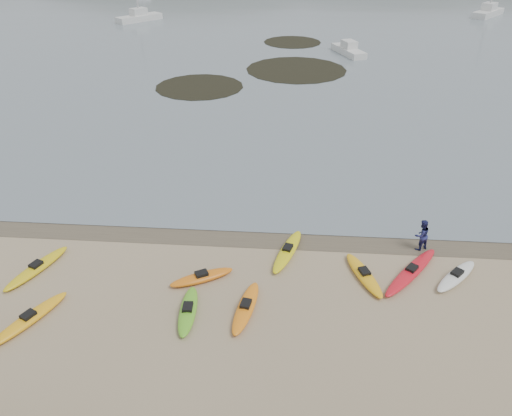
{
  "coord_description": "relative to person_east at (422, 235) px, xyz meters",
  "views": [
    {
      "loc": [
        1.68,
        -21.56,
        14.38
      ],
      "look_at": [
        0.0,
        0.0,
        1.5
      ],
      "focal_mm": 35.0,
      "sensor_mm": 36.0,
      "label": 1
    }
  ],
  "objects": [
    {
      "name": "kayaks",
      "position": [
        -8.03,
        -3.42,
        -0.65
      ],
      "size": [
        21.59,
        9.29,
        0.34
      ],
      "color": "white",
      "rests_on": "ground"
    },
    {
      "name": "kelp_mats",
      "position": [
        -9.2,
        32.95,
        -0.79
      ],
      "size": [
        18.61,
        27.36,
        0.04
      ],
      "color": "black",
      "rests_on": "water"
    },
    {
      "name": "ground",
      "position": [
        -8.16,
        0.8,
        -0.82
      ],
      "size": [
        600.0,
        600.0,
        0.0
      ],
      "primitive_type": "plane",
      "color": "tan",
      "rests_on": "ground"
    },
    {
      "name": "person_east",
      "position": [
        0.0,
        0.0,
        0.0
      ],
      "size": [
        0.99,
        0.92,
        1.64
      ],
      "primitive_type": "imported",
      "rotation": [
        0.0,
        0.0,
        3.63
      ],
      "color": "navy",
      "rests_on": "ground"
    },
    {
      "name": "far_hills",
      "position": [
        31.21,
        194.77,
        -16.75
      ],
      "size": [
        550.0,
        135.0,
        80.0
      ],
      "color": "#384235",
      "rests_on": "ground"
    },
    {
      "name": "wet_sand",
      "position": [
        -8.16,
        0.5,
        -0.82
      ],
      "size": [
        60.0,
        60.0,
        0.0
      ],
      "primitive_type": "plane",
      "color": "brown",
      "rests_on": "ground"
    }
  ]
}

